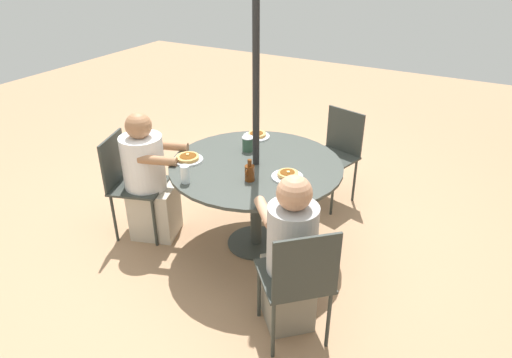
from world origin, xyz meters
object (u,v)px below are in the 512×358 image
object	(u,v)px
patio_chair_south	(129,179)
patio_chair_north	(298,277)
diner_north	(290,259)
pancake_plate_a	(287,175)
coffee_cup	(248,144)
pancake_plate_c	(188,159)
pancake_plate_b	(257,135)
patio_table	(256,176)
diner_south	(149,182)
drinking_glass_a	(185,174)
syrup_bottle	(250,172)
patio_chair_east	(336,150)

from	to	relation	value
patio_chair_south	patio_chair_north	bearing A→B (deg)	56.92
diner_north	pancake_plate_a	size ratio (longest dim) A/B	4.87
diner_north	coffee_cup	world-z (taller)	diner_north
patio_chair_south	diner_north	bearing A→B (deg)	60.11
diner_north	pancake_plate_c	world-z (taller)	diner_north
patio_chair_south	pancake_plate_c	bearing A→B (deg)	85.74
diner_north	pancake_plate_b	distance (m)	1.40
patio_table	patio_chair_north	size ratio (longest dim) A/B	1.51
diner_south	drinking_glass_a	distance (m)	0.66
patio_chair_south	drinking_glass_a	xyz separation A→B (m)	(0.15, 0.70, 0.29)
coffee_cup	pancake_plate_b	bearing A→B (deg)	-165.01
pancake_plate_a	drinking_glass_a	world-z (taller)	drinking_glass_a
syrup_bottle	drinking_glass_a	distance (m)	0.44
pancake_plate_b	syrup_bottle	bearing A→B (deg)	25.33
patio_chair_south	syrup_bottle	world-z (taller)	syrup_bottle
diner_north	pancake_plate_b	bearing A→B (deg)	84.84
patio_chair_south	pancake_plate_c	xyz separation A→B (m)	(-0.13, 0.51, 0.25)
patio_chair_north	patio_chair_south	size ratio (longest dim) A/B	1.00
patio_chair_east	pancake_plate_a	size ratio (longest dim) A/B	3.86
syrup_bottle	patio_table	bearing A→B (deg)	-160.69
patio_table	coffee_cup	distance (m)	0.29
pancake_plate_b	coffee_cup	distance (m)	0.28
pancake_plate_c	syrup_bottle	xyz separation A→B (m)	(0.05, 0.57, 0.04)
patio_chair_north	diner_south	size ratio (longest dim) A/B	0.80
coffee_cup	patio_chair_north	bearing A→B (deg)	42.85
coffee_cup	drinking_glass_a	xyz separation A→B (m)	(0.67, -0.12, 0.01)
patio_chair_south	pancake_plate_a	world-z (taller)	patio_chair_south
patio_chair_north	patio_chair_south	xyz separation A→B (m)	(-0.43, -1.70, 0.00)
patio_chair_south	drinking_glass_a	bearing A→B (deg)	58.89
patio_chair_east	pancake_plate_b	world-z (taller)	patio_chair_east
diner_north	drinking_glass_a	distance (m)	0.94
patio_chair_east	patio_chair_north	bearing A→B (deg)	119.19
diner_south	pancake_plate_b	distance (m)	0.97
patio_table	coffee_cup	xyz separation A→B (m)	(-0.18, -0.17, 0.16)
patio_chair_north	pancake_plate_a	bearing A→B (deg)	78.08
pancake_plate_a	coffee_cup	world-z (taller)	coffee_cup
drinking_glass_a	syrup_bottle	bearing A→B (deg)	122.71
patio_table	patio_chair_north	bearing A→B (deg)	42.60
diner_south	coffee_cup	size ratio (longest dim) A/B	9.23
pancake_plate_a	drinking_glass_a	size ratio (longest dim) A/B	1.75
patio_table	drinking_glass_a	distance (m)	0.59
patio_chair_south	pancake_plate_b	world-z (taller)	patio_chair_south
diner_north	patio_chair_east	xyz separation A→B (m)	(-1.66, -0.31, -0.01)
diner_north	patio_chair_east	world-z (taller)	diner_north
pancake_plate_c	drinking_glass_a	world-z (taller)	drinking_glass_a
patio_table	diner_north	world-z (taller)	diner_north
pancake_plate_b	coffee_cup	xyz separation A→B (m)	(0.27, 0.07, 0.04)
patio_chair_north	drinking_glass_a	world-z (taller)	patio_chair_north
diner_south	pancake_plate_b	world-z (taller)	diner_south
patio_chair_north	coffee_cup	bearing A→B (deg)	90.25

